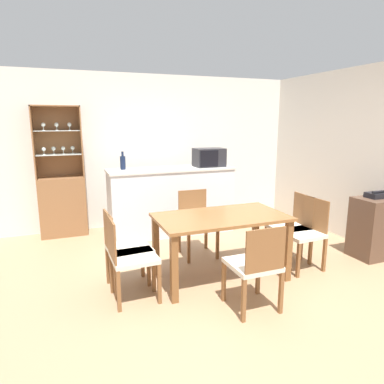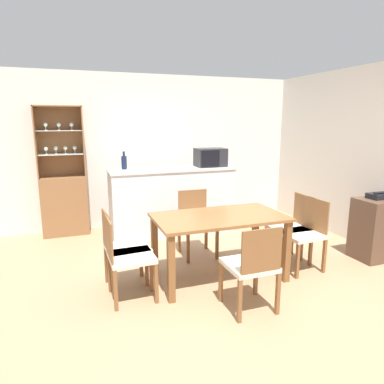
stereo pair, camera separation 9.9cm
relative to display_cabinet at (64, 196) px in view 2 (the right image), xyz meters
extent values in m
plane|color=#A37F5B|center=(1.51, -2.43, -0.61)|extent=(18.00, 18.00, 0.00)
cube|color=silver|center=(1.51, 0.20, 0.66)|extent=(6.80, 0.06, 2.55)
cube|color=silver|center=(4.09, -2.13, 0.66)|extent=(0.06, 4.60, 2.55)
cube|color=silver|center=(1.63, -0.52, -0.10)|extent=(1.96, 0.57, 1.02)
cube|color=beige|center=(1.63, -0.52, 0.43)|extent=(1.99, 0.60, 0.03)
cube|color=brown|center=(0.00, -0.01, -0.15)|extent=(0.69, 0.35, 0.93)
cube|color=brown|center=(0.00, 0.16, 0.85)|extent=(0.69, 0.02, 1.08)
cube|color=brown|center=(-0.34, -0.01, 0.85)|extent=(0.02, 0.35, 1.08)
cube|color=brown|center=(0.34, -0.01, 0.85)|extent=(0.02, 0.35, 1.08)
cube|color=brown|center=(0.00, -0.01, 1.38)|extent=(0.69, 0.35, 0.02)
cube|color=silver|center=(0.00, -0.01, 0.67)|extent=(0.65, 0.30, 0.01)
cube|color=silver|center=(0.00, -0.01, 1.03)|extent=(0.65, 0.30, 0.01)
cylinder|color=silver|center=(-0.21, -0.04, 0.68)|extent=(0.04, 0.04, 0.01)
cylinder|color=silver|center=(-0.21, -0.04, 0.71)|extent=(0.01, 0.01, 0.06)
sphere|color=silver|center=(-0.21, -0.04, 0.76)|extent=(0.06, 0.06, 0.06)
cylinder|color=silver|center=(-0.18, -0.05, 1.03)|extent=(0.04, 0.04, 0.01)
cylinder|color=silver|center=(-0.18, -0.05, 1.06)|extent=(0.01, 0.01, 0.06)
sphere|color=silver|center=(-0.18, -0.05, 1.12)|extent=(0.06, 0.06, 0.06)
cylinder|color=silver|center=(-0.07, 0.00, 0.68)|extent=(0.04, 0.04, 0.01)
cylinder|color=silver|center=(-0.07, 0.00, 0.71)|extent=(0.01, 0.01, 0.06)
sphere|color=silver|center=(-0.07, 0.00, 0.76)|extent=(0.06, 0.06, 0.06)
cylinder|color=silver|center=(0.00, -0.04, 1.03)|extent=(0.04, 0.04, 0.01)
cylinder|color=silver|center=(0.00, -0.04, 1.06)|extent=(0.01, 0.01, 0.06)
sphere|color=silver|center=(0.00, -0.04, 1.12)|extent=(0.06, 0.06, 0.06)
cylinder|color=silver|center=(0.07, 0.00, 0.68)|extent=(0.04, 0.04, 0.01)
cylinder|color=silver|center=(0.07, 0.00, 0.71)|extent=(0.01, 0.01, 0.06)
sphere|color=silver|center=(0.07, 0.00, 0.76)|extent=(0.06, 0.06, 0.06)
cylinder|color=silver|center=(0.18, -0.02, 1.03)|extent=(0.04, 0.04, 0.01)
cylinder|color=silver|center=(0.18, -0.02, 1.06)|extent=(0.01, 0.01, 0.06)
sphere|color=silver|center=(0.18, -0.02, 1.12)|extent=(0.06, 0.06, 0.06)
cylinder|color=silver|center=(0.21, 0.02, 0.68)|extent=(0.04, 0.04, 0.01)
cylinder|color=silver|center=(0.21, 0.02, 0.71)|extent=(0.01, 0.01, 0.06)
sphere|color=silver|center=(0.21, 0.02, 0.76)|extent=(0.06, 0.06, 0.06)
cube|color=brown|center=(1.66, -2.27, 0.11)|extent=(1.47, 0.82, 0.03)
cube|color=brown|center=(0.99, -2.61, -0.26)|extent=(0.07, 0.07, 0.71)
cube|color=brown|center=(2.34, -2.61, -0.26)|extent=(0.07, 0.07, 0.71)
cube|color=brown|center=(0.99, -1.92, -0.26)|extent=(0.07, 0.07, 0.71)
cube|color=brown|center=(2.34, -1.92, -0.26)|extent=(0.07, 0.07, 0.71)
cube|color=beige|center=(0.64, -2.14, -0.17)|extent=(0.47, 0.47, 0.05)
cube|color=brown|center=(0.43, -2.16, 0.05)|extent=(0.05, 0.40, 0.40)
cube|color=brown|center=(0.83, -1.93, -0.41)|extent=(0.04, 0.04, 0.42)
cube|color=brown|center=(0.86, -2.33, -0.41)|extent=(0.04, 0.04, 0.42)
cube|color=brown|center=(0.43, -1.96, -0.41)|extent=(0.04, 0.04, 0.42)
cube|color=brown|center=(0.46, -2.36, -0.41)|extent=(0.04, 0.04, 0.42)
cube|color=beige|center=(2.69, -2.39, -0.17)|extent=(0.47, 0.47, 0.05)
cube|color=brown|center=(2.90, -2.38, 0.05)|extent=(0.04, 0.40, 0.40)
cube|color=brown|center=(2.50, -2.60, -0.41)|extent=(0.04, 0.04, 0.42)
cube|color=brown|center=(2.48, -2.20, -0.41)|extent=(0.04, 0.04, 0.42)
cube|color=brown|center=(2.90, -2.58, -0.41)|extent=(0.04, 0.04, 0.42)
cube|color=brown|center=(2.87, -2.18, -0.41)|extent=(0.04, 0.04, 0.42)
cube|color=beige|center=(1.66, -1.57, -0.17)|extent=(0.45, 0.45, 0.05)
cube|color=brown|center=(1.67, -1.36, 0.05)|extent=(0.40, 0.03, 0.40)
cube|color=brown|center=(1.86, -1.77, -0.41)|extent=(0.04, 0.04, 0.42)
cube|color=brown|center=(1.46, -1.76, -0.41)|extent=(0.04, 0.04, 0.42)
cube|color=brown|center=(1.87, -1.37, -0.41)|extent=(0.04, 0.04, 0.42)
cube|color=brown|center=(1.47, -1.36, -0.41)|extent=(0.04, 0.04, 0.42)
cube|color=beige|center=(2.69, -2.14, -0.17)|extent=(0.45, 0.45, 0.05)
cube|color=brown|center=(2.90, -2.15, 0.05)|extent=(0.03, 0.40, 0.40)
cube|color=brown|center=(2.48, -2.34, -0.41)|extent=(0.04, 0.04, 0.42)
cube|color=brown|center=(2.49, -1.94, -0.41)|extent=(0.04, 0.04, 0.42)
cube|color=brown|center=(2.88, -2.35, -0.41)|extent=(0.04, 0.04, 0.42)
cube|color=brown|center=(2.89, -1.95, -0.41)|extent=(0.04, 0.04, 0.42)
cube|color=beige|center=(1.66, -2.96, -0.17)|extent=(0.44, 0.44, 0.05)
cube|color=brown|center=(1.67, -3.18, 0.05)|extent=(0.40, 0.02, 0.40)
cube|color=brown|center=(1.46, -2.77, -0.41)|extent=(0.04, 0.04, 0.42)
cube|color=brown|center=(1.86, -2.76, -0.41)|extent=(0.04, 0.04, 0.42)
cube|color=brown|center=(1.47, -3.17, -0.41)|extent=(0.04, 0.04, 0.42)
cube|color=brown|center=(1.87, -3.16, -0.41)|extent=(0.04, 0.04, 0.42)
cube|color=beige|center=(0.64, -2.39, -0.17)|extent=(0.45, 0.45, 0.05)
cube|color=brown|center=(0.43, -2.39, 0.05)|extent=(0.03, 0.40, 0.40)
cube|color=brown|center=(0.84, -2.18, -0.41)|extent=(0.04, 0.04, 0.42)
cube|color=brown|center=(0.85, -2.58, -0.41)|extent=(0.04, 0.04, 0.42)
cube|color=brown|center=(0.44, -2.19, -0.41)|extent=(0.04, 0.04, 0.42)
cube|color=brown|center=(0.45, -2.59, -0.41)|extent=(0.04, 0.04, 0.42)
cube|color=#232328|center=(2.27, -0.53, 0.59)|extent=(0.48, 0.32, 0.30)
cube|color=black|center=(2.21, -0.70, 0.59)|extent=(0.31, 0.01, 0.26)
cylinder|color=#141E38|center=(0.90, -0.39, 0.54)|extent=(0.08, 0.08, 0.20)
cylinder|color=#141E38|center=(0.90, -0.39, 0.68)|extent=(0.03, 0.03, 0.07)
cube|color=brown|center=(3.81, -2.43, -0.21)|extent=(0.49, 0.42, 0.80)
cube|color=brown|center=(3.81, -2.43, -0.17)|extent=(0.45, 0.38, 0.02)
cube|color=black|center=(3.82, -2.41, 0.22)|extent=(0.23, 0.18, 0.07)
cylinder|color=black|center=(3.82, -2.45, 0.28)|extent=(0.20, 0.03, 0.03)
camera|label=1|loc=(0.03, -5.61, 1.18)|focal=32.00mm
camera|label=2|loc=(0.13, -5.65, 1.18)|focal=32.00mm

